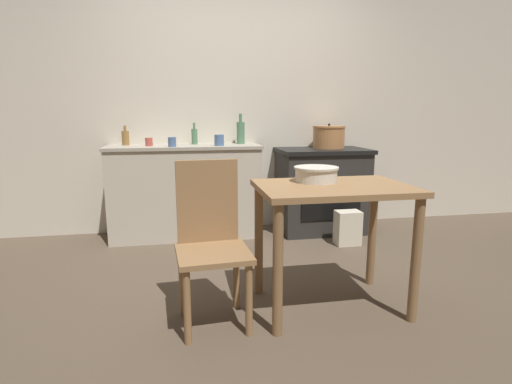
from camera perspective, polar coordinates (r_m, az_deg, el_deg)
The scene contains 15 objects.
ground_plane at distance 2.89m, azimuth 1.77°, elevation -13.23°, with size 14.00×14.00×0.00m, color brown.
wall_back at distance 4.20m, azimuth -2.83°, elevation 12.21°, with size 8.00×0.07×2.55m.
counter_cabinet at distance 3.96m, azimuth -10.01°, elevation 0.11°, with size 1.45×0.51×0.90m.
stove at distance 4.15m, azimuth 9.30°, elevation 0.31°, with size 0.89×0.62×0.85m.
work_table at distance 2.45m, azimuth 10.94°, elevation -2.26°, with size 0.90×0.63×0.78m.
chair at distance 2.31m, azimuth -6.47°, elevation -6.65°, with size 0.43×0.43×0.93m.
flour_sack at distance 3.80m, azimuth 12.96°, elevation -5.01°, with size 0.22×0.16×0.32m, color beige.
stock_pot at distance 4.16m, azimuth 10.35°, elevation 7.74°, with size 0.33×0.33×0.25m.
mixing_bowl_large at distance 2.52m, azimuth 8.58°, elevation 2.64°, with size 0.28×0.28×0.09m.
bottle_far_left at distance 4.03m, azimuth -2.21°, elevation 8.53°, with size 0.08×0.08×0.30m.
bottle_left at distance 4.00m, azimuth -8.79°, elevation 7.91°, with size 0.06×0.06×0.21m.
bottle_mid_left at distance 4.04m, azimuth -18.14°, elevation 7.40°, with size 0.07×0.07×0.19m.
cup_center_left at distance 3.73m, azimuth -11.90°, elevation 7.01°, with size 0.07×0.07×0.09m, color #4C6B99.
cup_center at distance 3.80m, azimuth -5.28°, elevation 7.39°, with size 0.09×0.09×0.10m, color #4C6B99.
cup_center_right at distance 3.88m, azimuth -15.05°, elevation 6.93°, with size 0.07×0.07×0.08m, color #B74C42.
Camera 1 is at (-0.57, -2.58, 1.19)m, focal length 28.00 mm.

